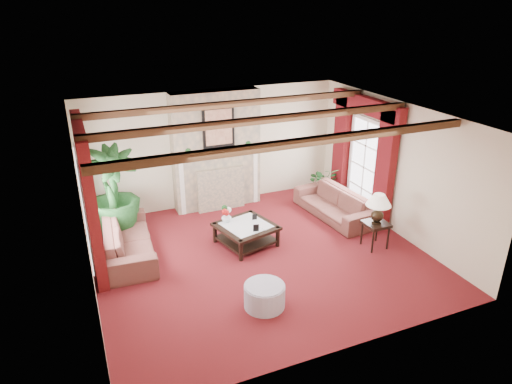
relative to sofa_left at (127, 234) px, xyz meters
name	(u,v)px	position (x,y,z in m)	size (l,w,h in m)	color
floor	(260,256)	(2.29, -1.04, -0.43)	(6.00, 6.00, 0.00)	#4A0D12
ceiling	(261,117)	(2.29, -1.04, 2.27)	(6.00, 6.00, 0.00)	white
back_wall	(214,148)	(2.29, 1.71, 0.92)	(6.00, 0.02, 2.70)	beige
left_wall	(84,220)	(-0.71, -1.04, 0.92)	(0.02, 5.50, 2.70)	beige
right_wall	(397,169)	(5.29, -1.04, 0.92)	(0.02, 5.50, 2.70)	beige
ceiling_beams	(261,120)	(2.29, -1.04, 2.21)	(6.00, 3.00, 0.12)	#352211
fireplace	(214,91)	(2.29, 1.51, 2.27)	(2.00, 0.52, 2.70)	tan
french_door_left	(75,153)	(-0.68, -0.04, 1.70)	(0.10, 1.10, 2.16)	white
french_door_right	(370,120)	(5.26, -0.04, 1.70)	(0.10, 1.10, 2.16)	white
curtains_left	(78,128)	(-0.57, -0.04, 2.12)	(0.20, 2.40, 2.55)	#460910
curtains_right	(367,101)	(5.15, -0.04, 2.12)	(0.20, 2.40, 2.55)	#460910
sofa_left	(127,234)	(0.00, 0.00, 0.00)	(0.78, 2.23, 0.86)	#3D1020
sofa_right	(334,200)	(4.48, -0.08, -0.02)	(0.79, 2.11, 0.81)	#3D1020
potted_palm	(115,211)	(-0.10, 0.92, 0.09)	(1.12, 1.91, 1.05)	black
small_plant	(322,186)	(4.76, 0.92, -0.12)	(0.79, 0.87, 0.62)	black
coffee_table	(246,235)	(2.21, -0.50, -0.22)	(1.02, 1.02, 0.42)	black
side_table	(375,235)	(4.50, -1.57, -0.16)	(0.45, 0.45, 0.53)	black
ottoman	(264,296)	(1.74, -2.47, -0.24)	(0.65, 0.65, 0.38)	#A39AAE
table_lamp	(378,208)	(4.50, -1.57, 0.41)	(0.48, 0.48, 0.61)	black
flower_vase	(226,217)	(1.91, -0.21, 0.09)	(0.23, 0.24, 0.20)	silver
book	(261,222)	(2.42, -0.74, 0.13)	(0.20, 0.08, 0.28)	black
photo_frame_a	(256,228)	(2.29, -0.82, 0.07)	(0.11, 0.02, 0.15)	black
photo_frame_b	(255,217)	(2.45, -0.35, 0.05)	(0.10, 0.02, 0.13)	black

